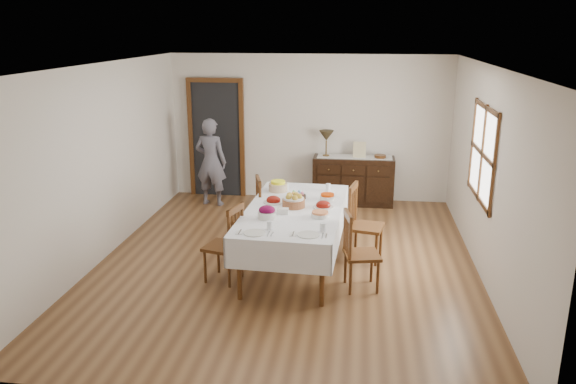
# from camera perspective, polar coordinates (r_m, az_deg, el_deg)

# --- Properties ---
(ground) EXTENTS (6.00, 6.00, 0.00)m
(ground) POSITION_cam_1_polar(r_m,az_deg,el_deg) (7.65, -0.10, -7.05)
(ground) COLOR brown
(room_shell) EXTENTS (5.02, 6.02, 2.65)m
(room_shell) POSITION_cam_1_polar(r_m,az_deg,el_deg) (7.59, -0.77, 5.74)
(room_shell) COLOR white
(room_shell) RESTS_ON ground
(dining_table) EXTENTS (1.31, 2.43, 0.82)m
(dining_table) POSITION_cam_1_polar(r_m,az_deg,el_deg) (7.22, 0.67, -2.36)
(dining_table) COLOR white
(dining_table) RESTS_ON ground
(chair_left_near) EXTENTS (0.50, 0.50, 0.99)m
(chair_left_near) POSITION_cam_1_polar(r_m,az_deg,el_deg) (6.96, -6.26, -5.16)
(chair_left_near) COLOR #4F2C12
(chair_left_near) RESTS_ON ground
(chair_left_far) EXTENTS (0.54, 0.54, 1.04)m
(chair_left_far) POSITION_cam_1_polar(r_m,az_deg,el_deg) (7.91, -3.98, -2.20)
(chair_left_far) COLOR #4F2C12
(chair_left_far) RESTS_ON ground
(chair_right_near) EXTENTS (0.48, 0.48, 0.97)m
(chair_right_near) POSITION_cam_1_polar(r_m,az_deg,el_deg) (6.77, 7.12, -5.92)
(chair_right_near) COLOR #4F2C12
(chair_right_near) RESTS_ON ground
(chair_right_far) EXTENTS (0.51, 0.51, 1.04)m
(chair_right_far) POSITION_cam_1_polar(r_m,az_deg,el_deg) (7.62, 7.58, -3.05)
(chair_right_far) COLOR #4F2C12
(chair_right_far) RESTS_ON ground
(sideboard) EXTENTS (1.42, 0.52, 0.85)m
(sideboard) POSITION_cam_1_polar(r_m,az_deg,el_deg) (10.02, 6.64, 1.17)
(sideboard) COLOR black
(sideboard) RESTS_ON ground
(person) EXTENTS (0.56, 0.40, 1.65)m
(person) POSITION_cam_1_polar(r_m,az_deg,el_deg) (9.92, -7.85, 3.33)
(person) COLOR slate
(person) RESTS_ON ground
(bread_basket) EXTENTS (0.30, 0.30, 0.18)m
(bread_basket) POSITION_cam_1_polar(r_m,az_deg,el_deg) (7.22, 0.57, -0.96)
(bread_basket) COLOR brown
(bread_basket) RESTS_ON dining_table
(egg_basket) EXTENTS (0.24, 0.24, 0.10)m
(egg_basket) POSITION_cam_1_polar(r_m,az_deg,el_deg) (7.60, 0.96, -0.39)
(egg_basket) COLOR black
(egg_basket) RESTS_ON dining_table
(ham_platter_a) EXTENTS (0.27, 0.27, 0.11)m
(ham_platter_a) POSITION_cam_1_polar(r_m,az_deg,el_deg) (7.40, -1.49, -0.87)
(ham_platter_a) COLOR silver
(ham_platter_a) RESTS_ON dining_table
(ham_platter_b) EXTENTS (0.27, 0.27, 0.11)m
(ham_platter_b) POSITION_cam_1_polar(r_m,az_deg,el_deg) (7.21, 3.60, -1.38)
(ham_platter_b) COLOR silver
(ham_platter_b) RESTS_ON dining_table
(beet_bowl) EXTENTS (0.22, 0.22, 0.16)m
(beet_bowl) POSITION_cam_1_polar(r_m,az_deg,el_deg) (6.80, -2.15, -2.11)
(beet_bowl) COLOR silver
(beet_bowl) RESTS_ON dining_table
(carrot_bowl) EXTENTS (0.20, 0.20, 0.09)m
(carrot_bowl) POSITION_cam_1_polar(r_m,az_deg,el_deg) (7.53, 4.03, -0.51)
(carrot_bowl) COLOR silver
(carrot_bowl) RESTS_ON dining_table
(pineapple_bowl) EXTENTS (0.27, 0.27, 0.15)m
(pineapple_bowl) POSITION_cam_1_polar(r_m,az_deg,el_deg) (7.92, -1.02, 0.58)
(pineapple_bowl) COLOR tan
(pineapple_bowl) RESTS_ON dining_table
(casserole_dish) EXTENTS (0.22, 0.22, 0.07)m
(casserole_dish) POSITION_cam_1_polar(r_m,az_deg,el_deg) (6.86, 3.27, -2.27)
(casserole_dish) COLOR silver
(casserole_dish) RESTS_ON dining_table
(butter_dish) EXTENTS (0.14, 0.10, 0.07)m
(butter_dish) POSITION_cam_1_polar(r_m,az_deg,el_deg) (6.97, -0.53, -1.95)
(butter_dish) COLOR silver
(butter_dish) RESTS_ON dining_table
(setting_left) EXTENTS (0.42, 0.31, 0.10)m
(setting_left) POSITION_cam_1_polar(r_m,az_deg,el_deg) (6.37, -2.94, -3.90)
(setting_left) COLOR silver
(setting_left) RESTS_ON dining_table
(setting_right) EXTENTS (0.42, 0.31, 0.10)m
(setting_right) POSITION_cam_1_polar(r_m,az_deg,el_deg) (6.31, 2.53, -4.09)
(setting_right) COLOR silver
(setting_right) RESTS_ON dining_table
(glass_far_a) EXTENTS (0.06, 0.06, 0.09)m
(glass_far_a) POSITION_cam_1_polar(r_m,az_deg,el_deg) (7.97, -0.17, 0.54)
(glass_far_a) COLOR white
(glass_far_a) RESTS_ON dining_table
(glass_far_b) EXTENTS (0.06, 0.06, 0.10)m
(glass_far_b) POSITION_cam_1_polar(r_m,az_deg,el_deg) (7.95, 4.10, 0.48)
(glass_far_b) COLOR white
(glass_far_b) RESTS_ON dining_table
(runner) EXTENTS (1.30, 0.35, 0.01)m
(runner) POSITION_cam_1_polar(r_m,az_deg,el_deg) (9.94, 6.79, 3.57)
(runner) COLOR silver
(runner) RESTS_ON sideboard
(table_lamp) EXTENTS (0.26, 0.26, 0.46)m
(table_lamp) POSITION_cam_1_polar(r_m,az_deg,el_deg) (9.88, 3.92, 5.65)
(table_lamp) COLOR brown
(table_lamp) RESTS_ON sideboard
(picture_frame) EXTENTS (0.22, 0.08, 0.28)m
(picture_frame) POSITION_cam_1_polar(r_m,az_deg,el_deg) (9.87, 7.27, 4.27)
(picture_frame) COLOR #C5B98A
(picture_frame) RESTS_ON sideboard
(deco_bowl) EXTENTS (0.20, 0.20, 0.06)m
(deco_bowl) POSITION_cam_1_polar(r_m,az_deg,el_deg) (9.90, 9.35, 3.57)
(deco_bowl) COLOR #4F2C12
(deco_bowl) RESTS_ON sideboard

